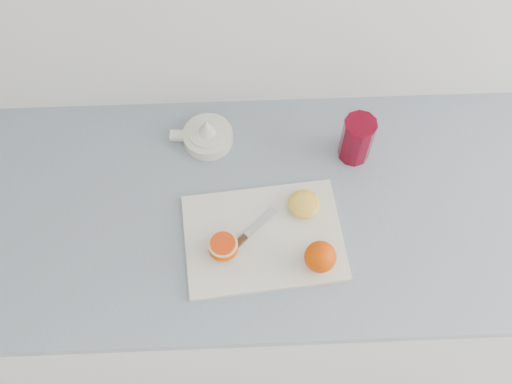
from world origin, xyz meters
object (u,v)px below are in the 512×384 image
counter (296,271)px  half_orange (223,247)px  citrus_juicer (207,135)px  red_tumbler (356,140)px  cutting_board (264,237)px

counter → half_orange: (-0.20, -0.12, 0.48)m
citrus_juicer → red_tumbler: bearing=-8.6°
half_orange → red_tumbler: 0.40m
citrus_juicer → red_tumbler: size_ratio=1.23×
counter → half_orange: half_orange is taller
half_orange → counter: bearing=31.1°
counter → cutting_board: cutting_board is taller
citrus_juicer → red_tumbler: red_tumbler is taller
half_orange → cutting_board: bearing=18.9°
cutting_board → half_orange: bearing=-161.1°
counter → citrus_juicer: 0.55m
citrus_juicer → cutting_board: bearing=-65.1°
half_orange → citrus_juicer: size_ratio=0.42×
citrus_juicer → red_tumbler: 0.36m
cutting_board → half_orange: (-0.09, -0.03, 0.03)m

